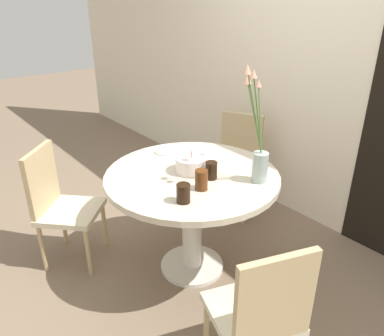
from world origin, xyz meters
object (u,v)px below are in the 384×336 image
flower_vase (258,151)px  drink_glass_1 (211,170)px  chair_right_flank (59,201)px  drink_glass_0 (201,180)px  birthday_cake (191,164)px  chair_far_back (261,312)px  chair_left_flank (237,159)px  side_plate (166,151)px  drink_glass_2 (183,193)px

flower_vase → drink_glass_1: size_ratio=6.55×
chair_right_flank → drink_glass_0: drink_glass_0 is taller
birthday_cake → drink_glass_1: size_ratio=1.86×
chair_far_back → chair_left_flank: bearing=-112.2°
drink_glass_1 → side_plate: bearing=176.6°
drink_glass_0 → drink_glass_2: (0.05, -0.18, -0.01)m
chair_far_back → side_plate: chair_far_back is taller
chair_far_back → flower_vase: flower_vase is taller
chair_left_flank → drink_glass_2: bearing=-85.2°
chair_left_flank → flower_vase: size_ratio=1.21×
chair_right_flank → drink_glass_0: bearing=-101.2°
chair_far_back → drink_glass_1: 0.93m
side_plate → chair_left_flank: bearing=90.9°
chair_left_flank → drink_glass_1: size_ratio=7.89×
side_plate → drink_glass_0: drink_glass_0 is taller
side_plate → drink_glass_0: 0.64m
chair_left_flank → drink_glass_0: drink_glass_0 is taller
chair_far_back → flower_vase: size_ratio=1.21×
birthday_cake → flower_vase: bearing=31.1°
chair_far_back → birthday_cake: (-0.94, 0.34, 0.33)m
birthday_cake → flower_vase: 0.46m
chair_left_flank → birthday_cake: birthday_cake is taller
chair_right_flank → drink_glass_2: bearing=-111.1°
drink_glass_1 → drink_glass_2: bearing=-69.0°
flower_vase → side_plate: 0.80m
chair_right_flank → drink_glass_2: size_ratio=7.99×
side_plate → drink_glass_1: (0.54, -0.03, 0.05)m
side_plate → chair_right_flank: bearing=-111.3°
drink_glass_2 → drink_glass_1: bearing=111.0°
chair_left_flank → side_plate: (0.01, -0.79, 0.28)m
chair_far_back → drink_glass_2: bearing=-75.1°
drink_glass_1 → birthday_cake: bearing=-168.5°
chair_far_back → flower_vase: bearing=-115.2°
birthday_cake → drink_glass_2: (0.28, -0.29, 0.01)m
chair_left_flank → side_plate: size_ratio=5.34×
drink_glass_1 → drink_glass_2: size_ratio=1.01×
chair_right_flank → side_plate: chair_right_flank is taller
drink_glass_2 → chair_right_flank: bearing=-157.6°
drink_glass_0 → drink_glass_1: 0.16m
chair_far_back → drink_glass_0: bearing=-88.5°
flower_vase → side_plate: flower_vase is taller
drink_glass_1 → chair_left_flank: bearing=124.0°
chair_left_flank → chair_far_back: (1.33, -1.20, 0.00)m
chair_left_flank → flower_vase: 1.10m
drink_glass_2 → drink_glass_0: bearing=106.4°
chair_right_flank → drink_glass_0: (0.90, 0.57, 0.34)m
chair_right_flank → chair_far_back: (1.61, 0.34, 0.00)m
chair_left_flank → flower_vase: (0.76, -0.63, 0.49)m
birthday_cake → drink_glass_1: (0.16, 0.03, 0.01)m
chair_left_flank → drink_glass_0: 1.20m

